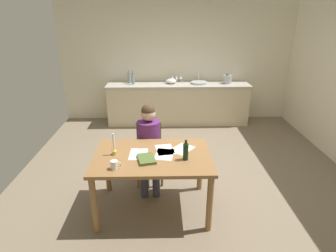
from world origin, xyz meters
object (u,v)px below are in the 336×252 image
chair_at_table (149,149)px  wine_bottle_on_table (186,151)px  coffee_mug (115,165)px  mixing_bowl (171,81)px  book_magazine (146,159)px  bottle_vinegar (133,78)px  bottle_oil (129,78)px  candlestick (114,149)px  wine_glass_near_sink (181,77)px  person_seated (149,141)px  sink_unit (199,82)px  stovetop_kettle (227,79)px  wine_glass_back_left (172,77)px  wine_glass_by_kettle (176,77)px  dining_table (153,163)px

chair_at_table → wine_bottle_on_table: wine_bottle_on_table is taller
coffee_mug → mixing_bowl: (0.72, 3.42, 0.15)m
book_magazine → bottle_vinegar: bearing=84.2°
bottle_vinegar → bottle_oil: bearing=129.3°
candlestick → wine_bottle_on_table: 0.85m
coffee_mug → book_magazine: size_ratio=0.45×
coffee_mug → candlestick: (-0.05, 0.33, 0.03)m
wine_glass_near_sink → wine_bottle_on_table: bearing=-92.6°
person_seated → bottle_vinegar: 2.56m
chair_at_table → wine_bottle_on_table: 1.01m
bottle_vinegar → wine_bottle_on_table: bearing=-74.4°
sink_unit → mixing_bowl: 0.62m
stovetop_kettle → chair_at_table: bearing=-124.5°
bottle_vinegar → person_seated: bearing=-80.1°
wine_glass_back_left → coffee_mug: bearing=-102.0°
bottle_vinegar → mixing_bowl: size_ratio=1.31×
bottle_vinegar → wine_glass_by_kettle: size_ratio=1.93×
coffee_mug → sink_unit: size_ratio=0.32×
sink_unit → bottle_oil: bottle_oil is taller
wine_bottle_on_table → mixing_bowl: bearing=91.1°
bottle_vinegar → wine_glass_near_sink: bearing=9.4°
dining_table → chair_at_table: chair_at_table is taller
candlestick → wine_glass_back_left: size_ratio=1.78×
person_seated → stovetop_kettle: bearing=57.3°
bottle_vinegar → chair_at_table: bearing=-79.6°
candlestick → wine_bottle_on_table: candlestick is taller
candlestick → wine_bottle_on_table: size_ratio=1.12×
coffee_mug → bottle_oil: 3.49m
person_seated → wine_glass_near_sink: person_seated is taller
coffee_mug → candlestick: bearing=99.3°
sink_unit → wine_bottle_on_table: bearing=-99.8°
coffee_mug → wine_glass_back_left: wine_glass_back_left is taller
book_magazine → wine_glass_back_left: wine_glass_back_left is taller
book_magazine → bottle_vinegar: (-0.44, 3.18, 0.25)m
mixing_bowl → candlestick: bearing=-104.1°
sink_unit → book_magazine: bearing=-107.4°
chair_at_table → bottle_oil: 2.58m
person_seated → mixing_bowl: bearing=81.3°
chair_at_table → wine_glass_back_left: size_ratio=5.65×
person_seated → bottle_vinegar: size_ratio=4.01×
book_magazine → coffee_mug: bearing=-164.7°
wine_bottle_on_table → wine_glass_back_left: bearing=90.5°
dining_table → wine_glass_back_left: size_ratio=9.06×
person_seated → stovetop_kettle: person_seated is taller
wine_glass_back_left → wine_bottle_on_table: bearing=-89.5°
stovetop_kettle → wine_glass_back_left: size_ratio=1.43×
chair_at_table → mixing_bowl: mixing_bowl is taller
mixing_bowl → stovetop_kettle: (1.23, -0.03, 0.05)m
wine_bottle_on_table → wine_glass_by_kettle: wine_glass_by_kettle is taller
bottle_oil → wine_glass_back_left: bearing=3.2°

